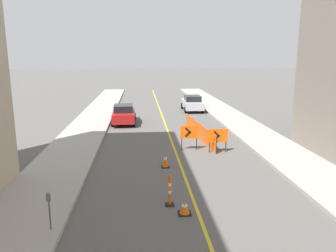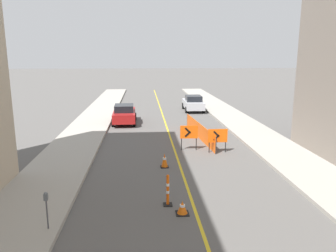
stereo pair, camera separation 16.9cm
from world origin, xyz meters
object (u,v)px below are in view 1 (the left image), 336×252
arrow_barricade_secondary (218,136)px  parked_car_curb_near (124,114)px  traffic_cone_fourth (165,160)px  delineator_post_rear (170,192)px  traffic_cone_third (185,207)px  arrow_barricade_primary (189,133)px  parked_car_curb_mid (192,103)px  parking_meter_far_curb (49,203)px

arrow_barricade_secondary → parked_car_curb_near: size_ratio=0.32×
traffic_cone_fourth → delineator_post_rear: 4.34m
traffic_cone_third → arrow_barricade_primary: bearing=80.4°
delineator_post_rear → arrow_barricade_secondary: (3.43, 6.69, 0.43)m
parked_car_curb_mid → arrow_barricade_secondary: bearing=-92.6°
parked_car_curb_mid → delineator_post_rear: bearing=-100.7°
traffic_cone_fourth → arrow_barricade_secondary: size_ratio=0.51×
traffic_cone_fourth → parked_car_curb_mid: bearing=76.6°
arrow_barricade_primary → parked_car_curb_near: 9.33m
traffic_cone_fourth → parked_car_curb_mid: size_ratio=0.17×
delineator_post_rear → parked_car_curb_near: 15.80m
arrow_barricade_secondary → parking_meter_far_curb: 11.22m
arrow_barricade_primary → parked_car_curb_mid: 14.33m
traffic_cone_fourth → arrow_barricade_primary: size_ratio=0.48×
parking_meter_far_curb → traffic_cone_fourth: bearing=55.8°
traffic_cone_fourth → parked_car_curb_near: parked_car_curb_near is taller
arrow_barricade_primary → parking_meter_far_curb: 10.76m
traffic_cone_third → delineator_post_rear: bearing=122.3°
traffic_cone_fourth → parked_car_curb_near: 11.58m
delineator_post_rear → parking_meter_far_curb: bearing=-156.2°
traffic_cone_fourth → delineator_post_rear: bearing=-92.2°
traffic_cone_third → parked_car_curb_near: bearing=100.1°
traffic_cone_third → arrow_barricade_secondary: size_ratio=0.35×
traffic_cone_third → arrow_barricade_primary: (1.36, 8.06, 0.81)m
traffic_cone_third → parking_meter_far_curb: bearing=-167.2°
parked_car_curb_mid → parking_meter_far_curb: bearing=-109.0°
arrow_barricade_primary → parked_car_curb_mid: (2.42, 14.12, -0.25)m
traffic_cone_third → arrow_barricade_secondary: arrow_barricade_secondary is taller
parked_car_curb_near → traffic_cone_third: bearing=-81.1°
delineator_post_rear → parked_car_curb_mid: parked_car_curb_mid is taller
delineator_post_rear → parked_car_curb_mid: 21.85m
traffic_cone_third → parked_car_curb_mid: parked_car_curb_mid is taller
parked_car_curb_near → arrow_barricade_secondary: bearing=-57.8°
parked_car_curb_near → parking_meter_far_curb: 17.42m
parking_meter_far_curb → arrow_barricade_primary: bearing=57.4°
arrow_barricade_secondary → traffic_cone_third: bearing=-112.2°
arrow_barricade_primary → parked_car_curb_near: parked_car_curb_near is taller
parked_car_curb_near → parking_meter_far_curb: size_ratio=3.48×
traffic_cone_third → arrow_barricade_primary: 8.21m
delineator_post_rear → parking_meter_far_curb: (-3.96, -1.75, 0.53)m
traffic_cone_fourth → parking_meter_far_curb: (-4.13, -6.08, 0.70)m
traffic_cone_fourth → parking_meter_far_curb: bearing=-124.2°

